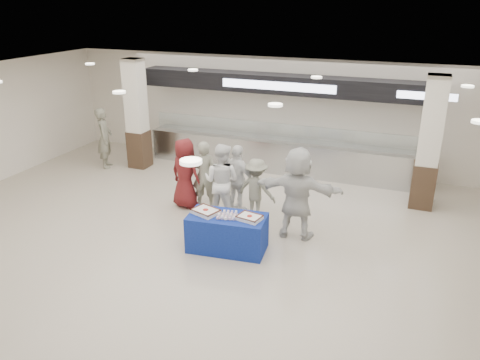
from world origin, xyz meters
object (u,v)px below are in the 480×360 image
at_px(civilian_white, 297,193).
at_px(soldier_bg, 105,138).
at_px(sheet_cake_right, 250,217).
at_px(soldier_a, 204,175).
at_px(civilian_maroon, 185,173).
at_px(sheet_cake_left, 206,211).
at_px(chef_short, 238,180).
at_px(display_table, 227,233).
at_px(soldier_b, 256,189).
at_px(cupcake_tray, 227,215).
at_px(chef_tall, 222,181).

bearing_deg(civilian_white, soldier_bg, -21.33).
bearing_deg(sheet_cake_right, soldier_bg, 150.69).
xyz_separation_m(soldier_a, civilian_white, (2.45, -0.66, 0.16)).
relative_size(civilian_maroon, civilian_white, 0.86).
xyz_separation_m(sheet_cake_left, soldier_bg, (-4.87, 3.31, 0.10)).
bearing_deg(civilian_maroon, soldier_a, -150.52).
relative_size(sheet_cake_left, chef_short, 0.36).
bearing_deg(civilian_white, display_table, 40.36).
bearing_deg(civilian_maroon, soldier_b, -165.97).
xyz_separation_m(display_table, chef_short, (-0.45, 1.72, 0.46)).
distance_m(cupcake_tray, soldier_a, 2.19).
bearing_deg(chef_tall, display_table, 119.62).
relative_size(chef_tall, civilian_white, 0.89).
xyz_separation_m(cupcake_tray, soldier_bg, (-5.32, 3.29, 0.12)).
distance_m(sheet_cake_right, soldier_bg, 6.63).
bearing_deg(sheet_cake_left, soldier_a, 116.19).
height_order(cupcake_tray, soldier_bg, soldier_bg).
bearing_deg(civilian_maroon, sheet_cake_right, 158.92).
height_order(soldier_b, soldier_bg, soldier_bg).
bearing_deg(chef_short, soldier_a, 18.37).
distance_m(soldier_a, chef_tall, 0.72).
distance_m(sheet_cake_left, civilian_maroon, 2.10).
bearing_deg(cupcake_tray, sheet_cake_left, -178.10).
relative_size(cupcake_tray, soldier_bg, 0.25).
relative_size(display_table, civilian_maroon, 0.90).
bearing_deg(soldier_b, civilian_white, 161.04).
relative_size(chef_tall, chef_short, 1.07).
relative_size(chef_short, soldier_b, 1.16).
height_order(sheet_cake_left, cupcake_tray, sheet_cake_left).
relative_size(sheet_cake_right, chef_tall, 0.28).
distance_m(chef_tall, civilian_white, 1.87).
height_order(sheet_cake_left, sheet_cake_right, sheet_cake_left).
xyz_separation_m(chef_short, soldier_bg, (-4.86, 1.54, 0.07)).
height_order(cupcake_tray, chef_short, chef_short).
bearing_deg(sheet_cake_left, cupcake_tray, 1.90).
xyz_separation_m(chef_tall, chef_short, (0.25, 0.38, -0.06)).
distance_m(civilian_white, soldier_bg, 6.82).
relative_size(display_table, sheet_cake_left, 2.62).
bearing_deg(soldier_bg, civilian_white, -137.49).
xyz_separation_m(cupcake_tray, civilian_maroon, (-1.77, 1.62, 0.08)).
height_order(chef_short, civilian_white, civilian_white).
xyz_separation_m(soldier_a, soldier_bg, (-4.00, 1.55, 0.07)).
bearing_deg(chef_short, civilian_white, 175.24).
bearing_deg(chef_tall, civilian_maroon, -10.89).
height_order(cupcake_tray, chef_tall, chef_tall).
bearing_deg(soldier_a, sheet_cake_right, 122.57).
height_order(cupcake_tray, civilian_maroon, civilian_maroon).
bearing_deg(chef_tall, cupcake_tray, 119.55).
height_order(sheet_cake_right, chef_tall, chef_tall).
distance_m(cupcake_tray, soldier_b, 1.62).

